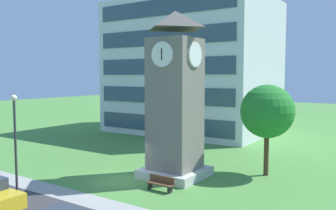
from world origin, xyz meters
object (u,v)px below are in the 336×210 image
at_px(street_lamp, 15,133).
at_px(tree_near_tower, 267,112).
at_px(park_bench, 161,183).
at_px(clock_tower, 175,104).

bearing_deg(street_lamp, tree_near_tower, 47.56).
bearing_deg(park_bench, street_lamp, -143.29).
bearing_deg(park_bench, tree_near_tower, 59.03).
bearing_deg(street_lamp, clock_tower, 53.96).
bearing_deg(clock_tower, park_bench, -73.20).
xyz_separation_m(clock_tower, park_bench, (0.92, -3.04, -4.60)).
distance_m(clock_tower, street_lamp, 10.16).
relative_size(clock_tower, tree_near_tower, 1.77).
bearing_deg(clock_tower, tree_near_tower, 37.43).
distance_m(clock_tower, park_bench, 5.59).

